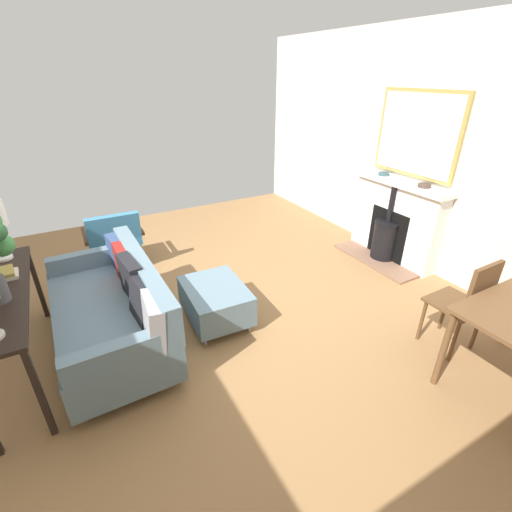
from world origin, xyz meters
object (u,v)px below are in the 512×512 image
object	(u,v)px
sofa	(115,309)
ottoman	(216,300)
console_table	(4,302)
dining_chair_near_fireplace	(467,300)
armchair_accent	(114,236)
fireplace	(393,225)
book_stack	(0,275)
mantel_bowl_near	(384,174)
mantel_bowl_far	(424,185)

from	to	relation	value
sofa	ottoman	bearing A→B (deg)	171.34
console_table	dining_chair_near_fireplace	size ratio (longest dim) A/B	1.77
ottoman	armchair_accent	world-z (taller)	armchair_accent
ottoman	dining_chair_near_fireplace	bearing A→B (deg)	139.95
fireplace	dining_chair_near_fireplace	size ratio (longest dim) A/B	1.47
fireplace	book_stack	bearing A→B (deg)	-2.77
sofa	dining_chair_near_fireplace	world-z (taller)	dining_chair_near_fireplace
ottoman	dining_chair_near_fireplace	xyz separation A→B (m)	(-1.70, 1.43, 0.29)
fireplace	armchair_accent	xyz separation A→B (m)	(3.23, -1.45, -0.02)
mantel_bowl_near	book_stack	world-z (taller)	mantel_bowl_near
sofa	armchair_accent	bearing A→B (deg)	-99.69
ottoman	armchair_accent	size ratio (longest dim) A/B	0.98
fireplace	mantel_bowl_near	size ratio (longest dim) A/B	9.65
fireplace	armchair_accent	distance (m)	3.54
mantel_bowl_far	armchair_accent	bearing A→B (deg)	-28.27
console_table	book_stack	size ratio (longest dim) A/B	6.59
sofa	console_table	bearing A→B (deg)	-0.12
dining_chair_near_fireplace	sofa	bearing A→B (deg)	-31.03
sofa	fireplace	bearing A→B (deg)	-179.66
ottoman	console_table	world-z (taller)	console_table
console_table	armchair_accent	bearing A→B (deg)	-124.37
mantel_bowl_near	console_table	size ratio (longest dim) A/B	0.09
sofa	console_table	world-z (taller)	sofa
book_stack	dining_chair_near_fireplace	size ratio (longest dim) A/B	0.27
mantel_bowl_far	book_stack	world-z (taller)	mantel_bowl_far
sofa	console_table	distance (m)	0.82
mantel_bowl_far	sofa	bearing A→B (deg)	-4.59
fireplace	book_stack	xyz separation A→B (m)	(4.24, -0.21, 0.34)
ottoman	console_table	distance (m)	1.72
armchair_accent	console_table	bearing A→B (deg)	55.63
mantel_bowl_far	book_stack	bearing A→B (deg)	-6.79
fireplace	dining_chair_near_fireplace	bearing A→B (deg)	60.86
mantel_bowl_far	dining_chair_near_fireplace	bearing A→B (deg)	54.57
fireplace	console_table	bearing A→B (deg)	0.26
dining_chair_near_fireplace	mantel_bowl_far	bearing A→B (deg)	-125.43
mantel_bowl_far	ottoman	size ratio (longest dim) A/B	0.19
sofa	dining_chair_near_fireplace	xyz separation A→B (m)	(-2.60, 1.56, 0.17)
mantel_bowl_far	armchair_accent	xyz separation A→B (m)	(3.26, -1.75, -0.62)
armchair_accent	book_stack	world-z (taller)	book_stack
book_stack	dining_chair_near_fireplace	bearing A→B (deg)	151.90
mantel_bowl_far	sofa	size ratio (longest dim) A/B	0.08
sofa	ottoman	xyz separation A→B (m)	(-0.90, 0.14, -0.12)
fireplace	mantel_bowl_far	xyz separation A→B (m)	(-0.03, 0.30, 0.60)
mantel_bowl_far	console_table	distance (m)	4.29
mantel_bowl_near	mantel_bowl_far	size ratio (longest dim) A/B	0.95
mantel_bowl_near	book_stack	bearing A→B (deg)	1.48
fireplace	mantel_bowl_far	distance (m)	0.67
mantel_bowl_far	armchair_accent	size ratio (longest dim) A/B	0.19
book_stack	console_table	bearing A→B (deg)	89.64
ottoman	armchair_accent	xyz separation A→B (m)	(0.65, -1.61, 0.21)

